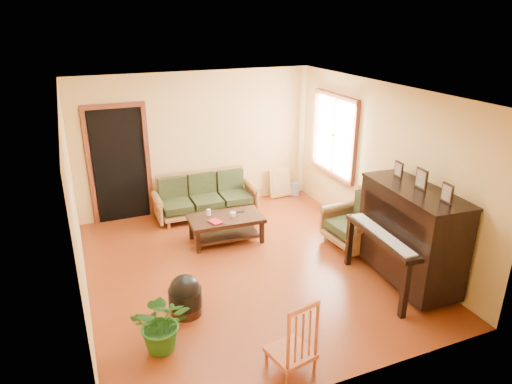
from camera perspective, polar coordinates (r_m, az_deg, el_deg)
name	(u,v)px	position (r m, az deg, el deg)	size (l,w,h in m)	color
floor	(247,267)	(6.93, -1.15, -9.33)	(5.00, 5.00, 0.00)	#60220C
doorway	(119,166)	(8.45, -16.70, 3.16)	(1.08, 0.16, 2.05)	black
window	(334,135)	(8.37, 9.76, 7.00)	(0.12, 1.36, 1.46)	white
sofa	(206,196)	(8.48, -6.28, -0.46)	(1.87, 0.78, 0.80)	brown
coffee_table	(226,229)	(7.59, -3.75, -4.61)	(1.20, 0.65, 0.44)	black
armchair	(354,221)	(7.46, 12.15, -3.59)	(0.85, 0.90, 0.90)	brown
piano	(410,237)	(6.58, 18.69, -5.35)	(0.94, 1.59, 1.41)	black
footstool	(186,300)	(5.93, -8.80, -13.15)	(0.42, 0.42, 0.40)	black
red_chair	(291,335)	(4.94, 4.43, -17.35)	(0.42, 0.46, 0.91)	#99421B
leaning_frame	(280,183)	(9.34, 3.02, 1.17)	(0.47, 0.10, 0.62)	gold
ceramic_crock	(294,189)	(9.54, 4.82, 0.40)	(0.21, 0.21, 0.26)	#334A99
potted_plant	(162,322)	(5.35, -11.64, -15.65)	(0.64, 0.56, 0.71)	#205718
book	(211,223)	(7.27, -5.62, -3.90)	(0.17, 0.22, 0.02)	#A71625
candle	(209,212)	(7.55, -5.93, -2.55)	(0.06, 0.06, 0.11)	white
glass_jar	(233,214)	(7.50, -2.89, -2.79)	(0.10, 0.10, 0.07)	silver
remote	(240,212)	(7.66, -2.00, -2.47)	(0.14, 0.04, 0.01)	black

